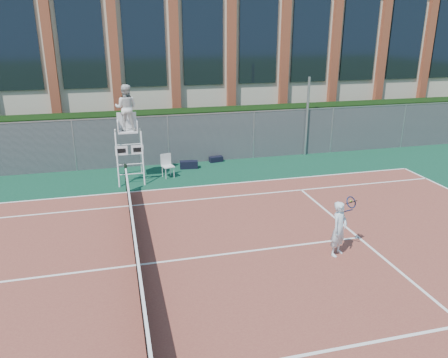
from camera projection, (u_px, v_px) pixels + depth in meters
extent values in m
plane|color=#233814|center=(137.00, 266.00, 11.28)|extent=(120.00, 120.00, 0.00)
cube|color=#0D3C29|center=(134.00, 248.00, 12.19)|extent=(36.00, 20.00, 0.01)
cube|color=brown|center=(137.00, 265.00, 11.27)|extent=(23.77, 10.97, 0.02)
cylinder|color=black|center=(126.00, 178.00, 16.23)|extent=(0.10, 0.10, 1.10)
cube|color=black|center=(136.00, 250.00, 11.13)|extent=(0.03, 11.00, 0.86)
cube|color=white|center=(134.00, 234.00, 10.98)|extent=(0.06, 11.20, 0.07)
cube|color=black|center=(122.00, 137.00, 20.08)|extent=(40.00, 1.40, 2.20)
cube|color=beige|center=(114.00, 60.00, 26.47)|extent=(44.00, 10.00, 8.00)
cylinder|color=#9EA0A5|center=(307.00, 117.00, 20.64)|extent=(0.12, 0.12, 3.73)
cylinder|color=white|center=(117.00, 160.00, 16.81)|extent=(0.06, 0.58, 2.11)
cylinder|color=white|center=(143.00, 159.00, 17.03)|extent=(0.06, 0.58, 2.11)
cylinder|color=white|center=(117.00, 153.00, 17.79)|extent=(0.06, 0.58, 2.11)
cylinder|color=white|center=(141.00, 152.00, 18.02)|extent=(0.06, 0.58, 2.11)
cube|color=white|center=(128.00, 131.00, 17.09)|extent=(0.76, 0.65, 0.06)
cube|color=white|center=(127.00, 120.00, 17.24)|extent=(0.76, 0.05, 0.65)
cube|color=white|center=(121.00, 151.00, 16.83)|extent=(0.48, 0.03, 0.37)
cube|color=white|center=(137.00, 150.00, 16.97)|extent=(0.48, 0.03, 0.37)
imported|color=white|center=(126.00, 108.00, 16.84)|extent=(1.01, 0.87, 1.78)
cube|color=silver|center=(168.00, 166.00, 17.87)|extent=(0.55, 0.55, 0.04)
cube|color=silver|center=(166.00, 159.00, 17.95)|extent=(0.44, 0.16, 0.48)
cylinder|color=silver|center=(166.00, 174.00, 17.72)|extent=(0.03, 0.03, 0.44)
cylinder|color=silver|center=(174.00, 173.00, 17.89)|extent=(0.03, 0.03, 0.44)
cylinder|color=silver|center=(162.00, 172.00, 18.01)|extent=(0.03, 0.03, 0.44)
cylinder|color=silver|center=(170.00, 170.00, 18.18)|extent=(0.03, 0.03, 0.44)
cube|color=black|center=(189.00, 165.00, 19.12)|extent=(0.80, 0.39, 0.33)
cube|color=black|center=(216.00, 159.00, 20.07)|extent=(0.65, 0.37, 0.25)
imported|color=silver|center=(339.00, 229.00, 11.56)|extent=(0.66, 0.60, 1.52)
torus|color=#121F46|center=(351.00, 202.00, 11.63)|extent=(0.38, 0.30, 0.30)
sphere|color=#CCE533|center=(351.00, 201.00, 11.84)|extent=(0.07, 0.07, 0.07)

